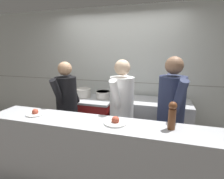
# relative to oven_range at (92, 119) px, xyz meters

# --- Properties ---
(ground_plane) EXTENTS (14.00, 14.00, 0.00)m
(ground_plane) POSITION_rel_oven_range_xyz_m (0.45, -1.02, -0.43)
(ground_plane) COLOR #4C4742
(wall_back_tiled) EXTENTS (8.00, 0.06, 2.60)m
(wall_back_tiled) POSITION_rel_oven_range_xyz_m (0.45, 0.40, 0.87)
(wall_back_tiled) COLOR silver
(wall_back_tiled) RESTS_ON ground_plane
(oven_range) EXTENTS (0.86, 0.71, 0.86)m
(oven_range) POSITION_rel_oven_range_xyz_m (0.00, 0.00, 0.00)
(oven_range) COLOR maroon
(oven_range) RESTS_ON ground_plane
(prep_counter) EXTENTS (1.35, 0.65, 0.91)m
(prep_counter) POSITION_rel_oven_range_xyz_m (1.15, -0.00, 0.02)
(prep_counter) COLOR #B7BABF
(prep_counter) RESTS_ON ground_plane
(pass_counter) EXTENTS (2.86, 0.45, 0.99)m
(pass_counter) POSITION_rel_oven_range_xyz_m (0.71, -1.34, 0.06)
(pass_counter) COLOR #B7BABF
(pass_counter) RESTS_ON ground_plane
(stock_pot) EXTENTS (0.32, 0.32, 0.18)m
(stock_pot) POSITION_rel_oven_range_xyz_m (-0.20, 0.04, 0.52)
(stock_pot) COLOR beige
(stock_pot) RESTS_ON oven_range
(sauce_pot) EXTENTS (0.27, 0.27, 0.14)m
(sauce_pot) POSITION_rel_oven_range_xyz_m (0.22, 0.04, 0.51)
(sauce_pot) COLOR beige
(sauce_pot) RESTS_ON oven_range
(mixing_bowl_steel) EXTENTS (0.25, 0.25, 0.10)m
(mixing_bowl_steel) POSITION_rel_oven_range_xyz_m (1.44, 0.01, 0.53)
(mixing_bowl_steel) COLOR #B7BABF
(mixing_bowl_steel) RESTS_ON prep_counter
(plated_dish_main) EXTENTS (0.22, 0.22, 0.08)m
(plated_dish_main) POSITION_rel_oven_range_xyz_m (-0.19, -1.34, 0.58)
(plated_dish_main) COLOR white
(plated_dish_main) RESTS_ON pass_counter
(plated_dish_appetiser) EXTENTS (0.25, 0.25, 0.09)m
(plated_dish_appetiser) POSITION_rel_oven_range_xyz_m (0.84, -1.32, 0.58)
(plated_dish_appetiser) COLOR white
(plated_dish_appetiser) RESTS_ON pass_counter
(pepper_mill) EXTENTS (0.08, 0.08, 0.29)m
(pepper_mill) POSITION_rel_oven_range_xyz_m (1.43, -1.29, 0.72)
(pepper_mill) COLOR brown
(pepper_mill) RESTS_ON pass_counter
(chef_head_cook) EXTENTS (0.35, 0.71, 1.61)m
(chef_head_cook) POSITION_rel_oven_range_xyz_m (-0.13, -0.70, 0.47)
(chef_head_cook) COLOR black
(chef_head_cook) RESTS_ON ground_plane
(chef_sous) EXTENTS (0.38, 0.73, 1.66)m
(chef_sous) POSITION_rel_oven_range_xyz_m (0.78, -0.72, 0.49)
(chef_sous) COLOR black
(chef_sous) RESTS_ON ground_plane
(chef_line) EXTENTS (0.44, 0.74, 1.71)m
(chef_line) POSITION_rel_oven_range_xyz_m (1.44, -0.74, 0.52)
(chef_line) COLOR black
(chef_line) RESTS_ON ground_plane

